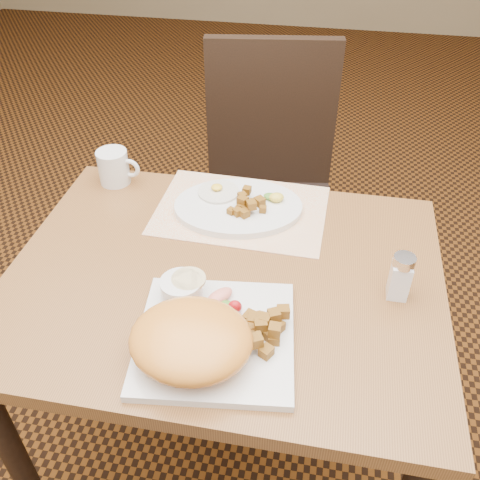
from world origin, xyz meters
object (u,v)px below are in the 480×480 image
Objects in this scene: plate_oval at (238,207)px; plate_square at (216,338)px; salt_shaker at (401,276)px; coffee_mug at (114,167)px; chair_far at (269,181)px; table at (224,310)px.

plate_square is at bearing -85.14° from plate_oval.
coffee_mug is at bearing 157.37° from salt_shaker.
chair_far is at bearing 116.62° from salt_shaker.
coffee_mug is at bearing 128.04° from plate_square.
table is 0.38m from salt_shaker.
table is 2.96× the size of plate_oval.
plate_oval is at bearing 79.94° from chair_far.
table is 9.00× the size of salt_shaker.
salt_shaker is at bearing 108.53° from chair_far.
plate_oval is 0.42m from salt_shaker.
coffee_mug is (-0.33, 0.07, 0.03)m from plate_oval.
table is 0.21m from plate_square.
plate_square is at bearing -151.27° from salt_shaker.
table is 3.21× the size of plate_square.
plate_square is 0.92× the size of plate_oval.
salt_shaker reaches higher than plate_square.
salt_shaker is (0.36, -0.22, 0.04)m from plate_oval.
plate_oval is (-0.01, 0.22, 0.12)m from table.
salt_shaker is at bearing -31.54° from plate_oval.
plate_oval is (-0.03, 0.40, 0.00)m from plate_square.
table is 0.70m from chair_far.
plate_oval is at bearing -11.47° from coffee_mug.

